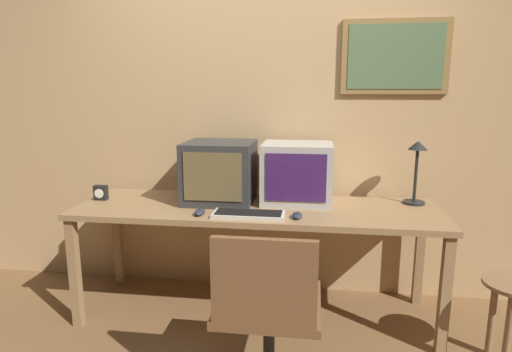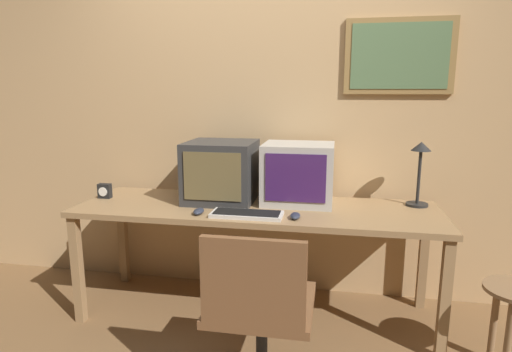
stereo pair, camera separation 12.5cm
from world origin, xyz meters
TOP-DOWN VIEW (x-y plane):
  - wall_back at (0.01, 1.15)m, footprint 8.00×0.08m
  - desk at (0.00, 0.70)m, footprint 2.28×0.70m
  - monitor_left at (-0.25, 0.81)m, footprint 0.44×0.43m
  - monitor_right at (0.25, 0.85)m, footprint 0.45×0.39m
  - keyboard_main at (-0.01, 0.49)m, footprint 0.42×0.17m
  - mouse_near_keyboard at (0.27, 0.49)m, footprint 0.06×0.11m
  - mouse_far_corner at (-0.31, 0.48)m, footprint 0.06×0.11m
  - desk_clock at (-1.06, 0.73)m, footprint 0.09×0.05m
  - desk_lamp at (1.01, 0.91)m, footprint 0.14×0.14m
  - office_chair at (0.16, -0.08)m, footprint 0.51×0.51m

SIDE VIEW (x-z plane):
  - office_chair at x=0.16m, z-range -0.06..0.82m
  - desk at x=0.00m, z-range 0.30..1.04m
  - keyboard_main at x=-0.01m, z-range 0.74..0.76m
  - mouse_far_corner at x=-0.31m, z-range 0.74..0.77m
  - mouse_near_keyboard at x=0.27m, z-range 0.74..0.77m
  - desk_clock at x=-1.06m, z-range 0.74..0.84m
  - monitor_right at x=0.25m, z-range 0.74..1.13m
  - monitor_left at x=-0.25m, z-range 0.74..1.14m
  - desk_lamp at x=1.01m, z-range 0.81..1.22m
  - wall_back at x=0.01m, z-range 0.00..2.60m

